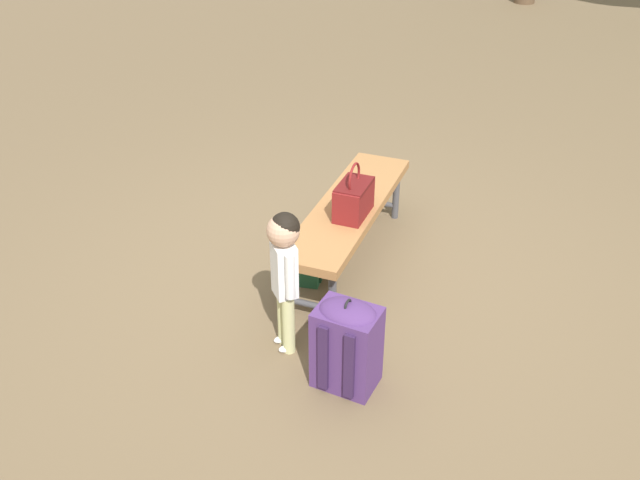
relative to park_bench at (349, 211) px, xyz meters
The scene contains 6 objects.
ground_plane 0.51m from the park_bench, ahead, with size 40.00×40.00×0.00m, color brown.
park_bench is the anchor object (origin of this frame).
handbag 0.24m from the park_bench, 32.75° to the left, with size 0.33×0.20×0.37m.
child_standing 1.02m from the park_bench, ahead, with size 0.19×0.19×0.89m.
backpack_large 1.23m from the park_bench, 22.58° to the left, with size 0.31×0.34×0.56m.
backpack_small 0.41m from the park_bench, 24.49° to the right, with size 0.25×0.23×0.37m.
Camera 1 is at (3.50, 1.59, 2.72)m, focal length 39.55 mm.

